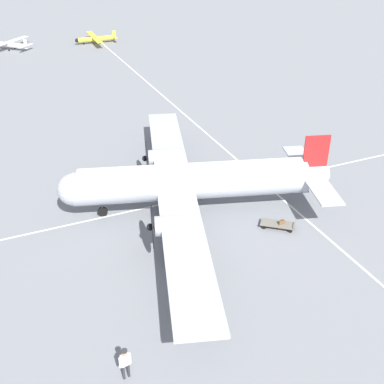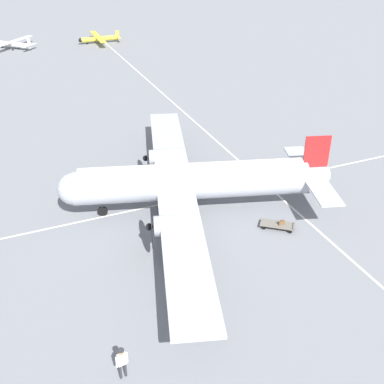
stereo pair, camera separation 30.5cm
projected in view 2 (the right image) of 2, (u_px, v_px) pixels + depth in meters
ground_plane at (192, 210)px, 34.24m from camera, size 300.00×300.00×0.00m
apron_line_eastwest at (184, 199)px, 35.53m from camera, size 120.00×0.16×0.01m
apron_line_northsouth at (274, 192)px, 36.51m from camera, size 0.16×120.00×0.01m
airliner_main at (187, 181)px, 33.02m from camera, size 18.88×27.20×5.32m
crew_foreground at (122, 360)px, 21.40m from camera, size 0.59×0.34×1.76m
suitcase_near_door at (281, 225)px, 32.10m from camera, size 0.44×0.15×0.65m
baggage_cart at (278, 225)px, 32.15m from camera, size 2.39×2.16×0.56m
light_aircraft_distant at (12, 44)px, 74.31m from camera, size 7.26×7.40×1.83m
light_aircraft_taxiing at (99, 38)px, 77.72m from camera, size 6.65×9.00×1.78m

